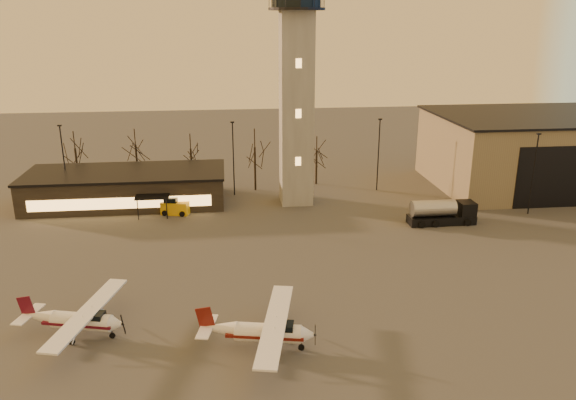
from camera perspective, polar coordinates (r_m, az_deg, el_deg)
The scene contains 10 objects.
ground at distance 46.94m, azimuth 5.53°, elevation -11.60°, with size 220.00×220.00×0.00m, color #3C3A37.
control_tower at distance 70.75m, azimuth 0.87°, elevation 12.49°, with size 6.80×6.80×32.60m.
hangar at distance 88.30m, azimuth 24.41°, elevation 4.65°, with size 30.60×20.60×10.30m.
terminal at distance 75.95m, azimuth -16.08°, elevation 1.26°, with size 25.40×12.20×4.30m.
light_poles at distance 73.64m, azimuth 1.12°, elevation 4.08°, with size 58.50×12.25×10.14m.
tree_row at distance 80.99m, azimuth -9.71°, elevation 5.49°, with size 37.20×9.20×8.80m.
cessna_front at distance 42.05m, azimuth -1.83°, elevation -13.59°, with size 9.27×11.66×3.21m.
cessna_rear at distance 46.20m, azimuth -20.02°, elevation -11.73°, with size 8.93×11.12×3.08m.
fuel_truck at distance 68.36m, azimuth 15.32°, elevation -1.41°, with size 7.87×2.64×2.91m.
service_cart at distance 70.79m, azimuth -11.39°, elevation -0.74°, with size 3.71×2.83×2.13m.
Camera 1 is at (-8.98, -39.85, 23.12)m, focal length 35.00 mm.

